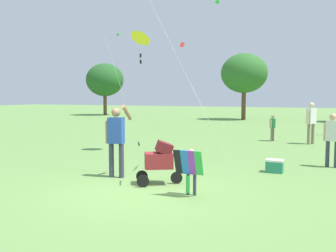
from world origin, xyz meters
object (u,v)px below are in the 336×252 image
at_px(stroller, 160,158).
at_px(person_sitting_far, 332,136).
at_px(kite_green_novelty, 140,39).
at_px(cooler_box, 275,166).
at_px(person_red_shirt, 311,120).
at_px(child_with_butterfly_kite, 191,167).
at_px(person_couple_left, 273,126).
at_px(person_adult_flyer, 116,136).

bearing_deg(stroller, person_sitting_far, 46.93).
bearing_deg(kite_green_novelty, cooler_box, -19.31).
bearing_deg(cooler_box, person_red_shirt, 85.63).
distance_m(child_with_butterfly_kite, stroller, 1.20).
bearing_deg(cooler_box, child_with_butterfly_kite, -111.56).
distance_m(person_red_shirt, person_sitting_far, 5.36).
distance_m(person_red_shirt, person_couple_left, 1.75).
height_order(person_adult_flyer, person_red_shirt, person_adult_flyer).
bearing_deg(person_adult_flyer, person_couple_left, 75.62).
relative_size(person_sitting_far, person_couple_left, 1.31).
bearing_deg(person_red_shirt, person_adult_flyer, -114.43).
height_order(child_with_butterfly_kite, kite_green_novelty, kite_green_novelty).
height_order(person_red_shirt, person_sitting_far, person_red_shirt).
xyz_separation_m(person_red_shirt, person_couple_left, (-1.66, 0.45, -0.34)).
bearing_deg(cooler_box, person_sitting_far, 45.38).
xyz_separation_m(stroller, cooler_box, (2.25, 2.49, -0.43)).
height_order(kite_green_novelty, person_couple_left, kite_green_novelty).
xyz_separation_m(person_adult_flyer, person_sitting_far, (4.95, 3.68, -0.15)).
relative_size(stroller, person_couple_left, 0.91).
distance_m(stroller, person_sitting_far, 5.34).
bearing_deg(person_sitting_far, stroller, -133.07).
bearing_deg(stroller, person_adult_flyer, 170.46).
relative_size(person_adult_flyer, stroller, 1.70).
xyz_separation_m(person_adult_flyer, person_red_shirt, (4.07, 8.96, -0.02)).
bearing_deg(cooler_box, kite_green_novelty, 160.69).
relative_size(person_adult_flyer, person_couple_left, 1.55).
distance_m(stroller, person_couple_left, 9.69).
height_order(person_adult_flyer, person_couple_left, person_adult_flyer).
bearing_deg(person_couple_left, person_adult_flyer, -104.38).
bearing_deg(stroller, person_couple_left, 83.46).
bearing_deg(stroller, cooler_box, 47.85).
relative_size(stroller, person_sitting_far, 0.70).
height_order(person_couple_left, cooler_box, person_couple_left).
height_order(child_with_butterfly_kite, person_adult_flyer, person_adult_flyer).
height_order(child_with_butterfly_kite, stroller, stroller).
height_order(stroller, person_sitting_far, person_sitting_far).
relative_size(person_red_shirt, person_couple_left, 1.49).
distance_m(person_couple_left, cooler_box, 7.25).
bearing_deg(person_couple_left, kite_green_novelty, -125.69).
bearing_deg(child_with_butterfly_kite, cooler_box, 68.44).
bearing_deg(person_couple_left, person_sitting_far, -66.09).
bearing_deg(person_sitting_far, cooler_box, -134.62).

